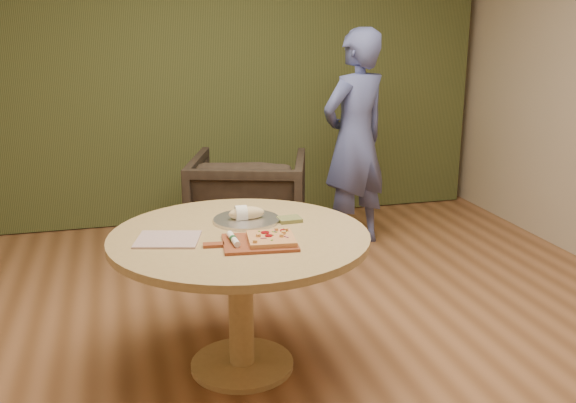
% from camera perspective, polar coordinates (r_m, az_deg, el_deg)
% --- Properties ---
extents(room_shell, '(5.04, 6.04, 2.84)m').
position_cam_1_polar(room_shell, '(3.01, 2.85, 8.46)').
color(room_shell, '#97623C').
rests_on(room_shell, ground).
extents(curtain, '(4.80, 0.14, 2.78)m').
position_cam_1_polar(curtain, '(5.82, -6.08, 11.97)').
color(curtain, '#353E1C').
rests_on(curtain, ground).
extents(pedestal_table, '(1.31, 1.31, 0.75)m').
position_cam_1_polar(pedestal_table, '(3.28, -4.29, -5.19)').
color(pedestal_table, tan).
rests_on(pedestal_table, ground).
extents(pizza_paddle, '(0.46, 0.32, 0.01)m').
position_cam_1_polar(pizza_paddle, '(3.08, -2.73, -3.68)').
color(pizza_paddle, brown).
rests_on(pizza_paddle, pedestal_table).
extents(flatbread_pizza, '(0.24, 0.24, 0.04)m').
position_cam_1_polar(flatbread_pizza, '(3.08, -1.51, -3.30)').
color(flatbread_pizza, '#DE9B56').
rests_on(flatbread_pizza, pizza_paddle).
extents(cutlery_roll, '(0.04, 0.20, 0.03)m').
position_cam_1_polar(cutlery_roll, '(3.07, -4.88, -3.33)').
color(cutlery_roll, white).
rests_on(cutlery_roll, pizza_paddle).
extents(newspaper, '(0.35, 0.32, 0.01)m').
position_cam_1_polar(newspaper, '(3.18, -10.63, -3.34)').
color(newspaper, silver).
rests_on(newspaper, pedestal_table).
extents(serving_tray, '(0.36, 0.36, 0.02)m').
position_cam_1_polar(serving_tray, '(3.43, -3.70, -1.63)').
color(serving_tray, silver).
rests_on(serving_tray, pedestal_table).
extents(bread_roll, '(0.19, 0.09, 0.09)m').
position_cam_1_polar(bread_roll, '(3.42, -3.85, -1.06)').
color(bread_roll, beige).
rests_on(bread_roll, serving_tray).
extents(green_packet, '(0.12, 0.11, 0.02)m').
position_cam_1_polar(green_packet, '(3.42, 0.13, -1.60)').
color(green_packet, '#545B29').
rests_on(green_packet, pedestal_table).
extents(armchair, '(1.06, 1.03, 0.88)m').
position_cam_1_polar(armchair, '(4.99, -3.51, 0.19)').
color(armchair, black).
rests_on(armchair, ground).
extents(person_standing, '(0.75, 0.63, 1.73)m').
position_cam_1_polar(person_standing, '(5.13, 5.97, 5.45)').
color(person_standing, '#515D9C').
rests_on(person_standing, ground).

